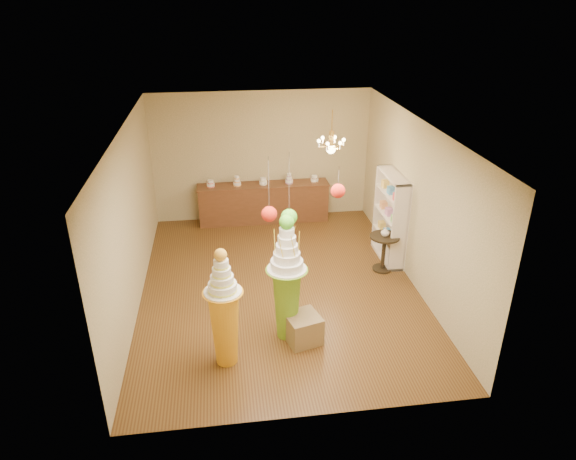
{
  "coord_description": "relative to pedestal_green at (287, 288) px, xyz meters",
  "views": [
    {
      "loc": [
        -0.94,
        -8.15,
        5.04
      ],
      "look_at": [
        0.17,
        0.0,
        1.14
      ],
      "focal_mm": 32.0,
      "sensor_mm": 36.0,
      "label": 1
    }
  ],
  "objects": [
    {
      "name": "wall_back",
      "position": [
        0.05,
        4.75,
        0.63
      ],
      "size": [
        5.0,
        0.04,
        3.0
      ],
      "primitive_type": "cube",
      "color": "tan",
      "rests_on": "ground"
    },
    {
      "name": "pom_green_mid",
      "position": [
        0.05,
        0.09,
        1.15
      ],
      "size": [
        0.24,
        0.24,
        1.1
      ],
      "color": "#383028",
      "rests_on": "ceiling"
    },
    {
      "name": "pedestal_green",
      "position": [
        0.0,
        0.0,
        0.0
      ],
      "size": [
        0.65,
        0.65,
        2.1
      ],
      "rotation": [
        0.0,
        0.0,
        -0.09
      ],
      "color": "#6DA324",
      "rests_on": "floor"
    },
    {
      "name": "pom_red_right",
      "position": [
        0.59,
        -0.61,
        1.79
      ],
      "size": [
        0.19,
        0.19,
        0.43
      ],
      "color": "#383028",
      "rests_on": "ceiling"
    },
    {
      "name": "ceiling",
      "position": [
        0.05,
        1.5,
        2.13
      ],
      "size": [
        6.5,
        6.5,
        0.0
      ],
      "primitive_type": "plane",
      "rotation": [
        3.14,
        0.0,
        0.0
      ],
      "color": "silver",
      "rests_on": "ground"
    },
    {
      "name": "wall_left",
      "position": [
        -2.45,
        1.5,
        0.63
      ],
      "size": [
        0.04,
        6.5,
        3.0
      ],
      "primitive_type": "cube",
      "color": "tan",
      "rests_on": "ground"
    },
    {
      "name": "pom_red_left",
      "position": [
        -0.26,
        -0.08,
        1.29
      ],
      "size": [
        0.22,
        0.22,
        0.95
      ],
      "color": "#383028",
      "rests_on": "ceiling"
    },
    {
      "name": "chandelier",
      "position": [
        1.21,
        2.63,
        1.43
      ],
      "size": [
        0.58,
        0.58,
        0.85
      ],
      "rotation": [
        0.0,
        0.0,
        0.03
      ],
      "color": "gold",
      "rests_on": "ceiling"
    },
    {
      "name": "burlap_riser",
      "position": [
        0.23,
        -0.18,
        -0.64
      ],
      "size": [
        0.62,
        0.62,
        0.46
      ],
      "primitive_type": "cube",
      "rotation": [
        0.0,
        0.0,
        0.28
      ],
      "color": "#8F764E",
      "rests_on": "floor"
    },
    {
      "name": "sideboard",
      "position": [
        0.05,
        4.47,
        -0.4
      ],
      "size": [
        3.04,
        0.54,
        1.16
      ],
      "color": "brown",
      "rests_on": "floor"
    },
    {
      "name": "round_table",
      "position": [
        2.14,
        1.83,
        -0.4
      ],
      "size": [
        0.74,
        0.74,
        0.74
      ],
      "rotation": [
        0.0,
        0.0,
        -0.36
      ],
      "color": "black",
      "rests_on": "floor"
    },
    {
      "name": "wall_right",
      "position": [
        2.55,
        1.5,
        0.63
      ],
      "size": [
        0.04,
        6.5,
        3.0
      ],
      "primitive_type": "cube",
      "color": "tan",
      "rests_on": "ground"
    },
    {
      "name": "floor",
      "position": [
        0.05,
        1.5,
        -0.87
      ],
      "size": [
        6.5,
        6.5,
        0.0
      ],
      "primitive_type": "plane",
      "color": "#573717",
      "rests_on": "ground"
    },
    {
      "name": "wall_front",
      "position": [
        0.05,
        -1.75,
        0.63
      ],
      "size": [
        5.0,
        0.04,
        3.0
      ],
      "primitive_type": "cube",
      "color": "tan",
      "rests_on": "ground"
    },
    {
      "name": "shelving_unit",
      "position": [
        2.39,
        2.3,
        0.03
      ],
      "size": [
        0.33,
        1.2,
        1.8
      ],
      "color": "beige",
      "rests_on": "floor"
    },
    {
      "name": "pedestal_orange",
      "position": [
        -0.97,
        -0.5,
        -0.11
      ],
      "size": [
        0.61,
        0.61,
        1.88
      ],
      "rotation": [
        0.0,
        0.0,
        0.15
      ],
      "color": "orange",
      "rests_on": "floor"
    },
    {
      "name": "vase",
      "position": [
        2.14,
        1.83,
        -0.05
      ],
      "size": [
        0.19,
        0.19,
        0.17
      ],
      "primitive_type": "imported",
      "rotation": [
        0.0,
        0.0,
        -0.15
      ],
      "color": "beige",
      "rests_on": "round_table"
    }
  ]
}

